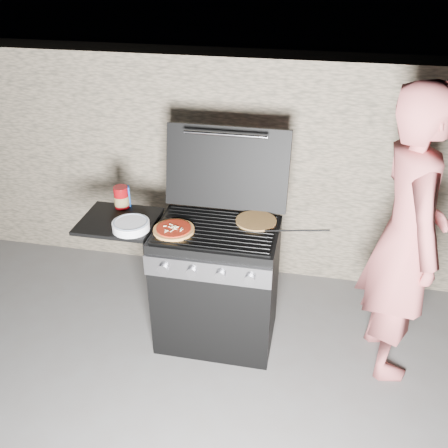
% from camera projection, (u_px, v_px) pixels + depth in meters
% --- Properties ---
extents(ground, '(50.00, 50.00, 0.00)m').
position_uv_depth(ground, '(217.00, 335.00, 3.67)').
color(ground, '#504D4A').
extents(stone_wall, '(8.00, 0.35, 1.80)m').
position_uv_depth(stone_wall, '(243.00, 166.00, 4.11)').
color(stone_wall, gray).
rests_on(stone_wall, ground).
extents(gas_grill, '(1.34, 0.79, 0.91)m').
position_uv_depth(gas_grill, '(182.00, 281.00, 3.48)').
color(gas_grill, black).
rests_on(gas_grill, ground).
extents(pizza_topped, '(0.34, 0.34, 0.03)m').
position_uv_depth(pizza_topped, '(174.00, 229.00, 3.18)').
color(pizza_topped, tan).
rests_on(pizza_topped, gas_grill).
extents(pizza_plain, '(0.30, 0.30, 0.01)m').
position_uv_depth(pizza_plain, '(256.00, 221.00, 3.28)').
color(pizza_plain, tan).
rests_on(pizza_plain, gas_grill).
extents(sauce_jar, '(0.12, 0.12, 0.16)m').
position_uv_depth(sauce_jar, '(121.00, 197.00, 3.44)').
color(sauce_jar, maroon).
rests_on(sauce_jar, gas_grill).
extents(blue_carton, '(0.08, 0.06, 0.15)m').
position_uv_depth(blue_carton, '(125.00, 197.00, 3.46)').
color(blue_carton, navy).
rests_on(blue_carton, gas_grill).
extents(plate_stack, '(0.28, 0.28, 0.06)m').
position_uv_depth(plate_stack, '(131.00, 226.00, 3.20)').
color(plate_stack, white).
rests_on(plate_stack, gas_grill).
extents(person, '(0.58, 0.77, 1.92)m').
position_uv_depth(person, '(406.00, 239.00, 3.01)').
color(person, '#BB5858').
rests_on(person, ground).
extents(tongs, '(0.40, 0.04, 0.08)m').
position_uv_depth(tongs, '(297.00, 231.00, 3.10)').
color(tongs, black).
rests_on(tongs, gas_grill).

